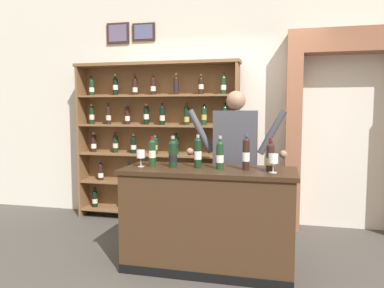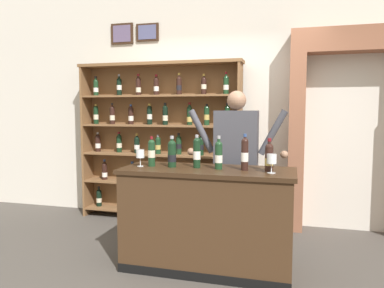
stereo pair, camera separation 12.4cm
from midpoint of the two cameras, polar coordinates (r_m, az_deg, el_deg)
ground_plane at (r=3.74m, az=-0.39°, el=-18.43°), size 14.00×14.00×0.02m
back_wall at (r=5.03m, az=4.09°, el=6.67°), size 12.00×0.19×3.23m
wine_shelf at (r=4.99m, az=-6.16°, el=0.92°), size 2.24×0.30×2.11m
archway_doorway at (r=4.89m, az=22.24°, el=3.45°), size 1.48×0.45×2.44m
tasting_counter at (r=3.54m, az=1.54°, el=-11.42°), size 1.60×0.64×0.95m
shopkeeper at (r=3.97m, az=5.81°, el=-1.04°), size 1.08×0.22×1.69m
tasting_bottle_bianco at (r=3.57m, az=-7.17°, el=-1.28°), size 0.07×0.07×0.29m
tasting_bottle_brunello at (r=3.50m, az=-4.01°, el=-1.46°), size 0.08×0.08×0.30m
tasting_bottle_riserva at (r=3.46m, az=-0.12°, el=-1.26°), size 0.07×0.07×0.31m
tasting_bottle_prosecco at (r=3.40m, az=3.28°, el=-1.62°), size 0.07×0.07×0.31m
tasting_bottle_grappa at (r=3.36m, az=7.29°, el=-1.42°), size 0.07×0.07×0.33m
tasting_bottle_vin_santo at (r=3.35m, az=10.96°, el=-1.90°), size 0.07×0.07×0.29m
wine_glass_spare at (r=3.58m, az=-8.89°, el=-1.66°), size 0.08×0.08×0.16m
wine_glass_right at (r=3.26m, az=11.35°, el=-2.36°), size 0.08×0.08×0.17m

